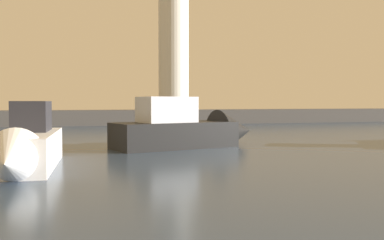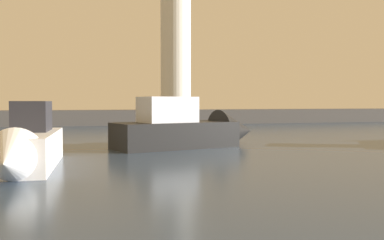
{
  "view_description": "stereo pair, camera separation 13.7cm",
  "coord_description": "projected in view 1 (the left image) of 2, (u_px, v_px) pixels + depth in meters",
  "views": [
    {
      "loc": [
        -6.89,
        -2.43,
        2.46
      ],
      "look_at": [
        -1.62,
        15.4,
        1.7
      ],
      "focal_mm": 41.93,
      "sensor_mm": 36.0,
      "label": 1
    },
    {
      "loc": [
        -6.76,
        -2.47,
        2.46
      ],
      "look_at": [
        -1.62,
        15.4,
        1.7
      ],
      "focal_mm": 41.93,
      "sensor_mm": 36.0,
      "label": 2
    }
  ],
  "objects": [
    {
      "name": "ground_plane",
      "position": [
        181.0,
        143.0,
        26.49
      ],
      "size": [
        220.0,
        220.0,
        0.0
      ],
      "primitive_type": "plane",
      "color": "#2D3D51"
    },
    {
      "name": "breakwater",
      "position": [
        126.0,
        117.0,
        48.55
      ],
      "size": [
        79.67,
        4.22,
        1.57
      ],
      "primitive_type": "cube",
      "color": "#423F3D",
      "rests_on": "ground_plane"
    },
    {
      "name": "lighthouse",
      "position": [
        174.0,
        27.0,
        49.67
      ],
      "size": [
        3.35,
        3.35,
        19.31
      ],
      "color": "silver",
      "rests_on": "breakwater"
    },
    {
      "name": "motorboat_0",
      "position": [
        26.0,
        147.0,
        16.12
      ],
      "size": [
        2.52,
        7.78,
        2.71
      ],
      "color": "white",
      "rests_on": "ground_plane"
    },
    {
      "name": "motorboat_3",
      "position": [
        194.0,
        130.0,
        24.57
      ],
      "size": [
        8.8,
        4.64,
        3.22
      ],
      "color": "black",
      "rests_on": "ground_plane"
    }
  ]
}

